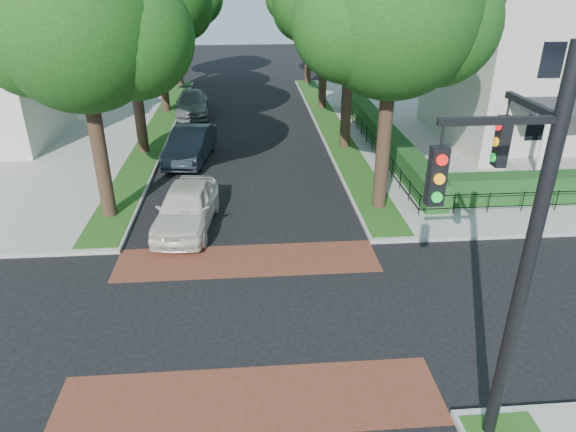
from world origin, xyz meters
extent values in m
plane|color=black|center=(0.00, 0.00, 0.00)|extent=(120.00, 120.00, 0.00)
cube|color=gray|center=(19.50, 19.00, 0.07)|extent=(30.00, 30.00, 0.15)
cube|color=brown|center=(0.00, 3.20, 0.01)|extent=(9.00, 2.20, 0.01)
cube|color=brown|center=(0.00, -3.20, 0.01)|extent=(9.00, 2.20, 0.01)
cube|color=#284D16|center=(5.40, 19.10, 0.16)|extent=(1.60, 29.80, 0.02)
cube|color=#284D16|center=(-5.40, 19.10, 0.16)|extent=(1.60, 29.80, 0.02)
cylinder|color=black|center=(5.50, 7.00, 3.83)|extent=(0.56, 0.56, 7.35)
sphere|color=#0F380F|center=(5.50, 7.00, 7.71)|extent=(6.20, 6.20, 6.20)
sphere|color=#0F380F|center=(7.21, 7.30, 7.31)|extent=(4.65, 4.65, 4.65)
sphere|color=#0F380F|center=(3.95, 6.80, 7.41)|extent=(4.34, 4.34, 4.34)
cylinder|color=black|center=(5.50, 15.00, 4.00)|extent=(0.56, 0.56, 7.70)
sphere|color=#0F380F|center=(7.31, 15.30, 7.67)|extent=(4.95, 4.95, 4.95)
cylinder|color=black|center=(5.50, 24.00, 3.47)|extent=(0.56, 0.56, 6.65)
sphere|color=#0F380F|center=(5.50, 24.00, 6.99)|extent=(5.80, 5.80, 5.80)
sphere|color=#0F380F|center=(7.09, 24.30, 6.59)|extent=(4.35, 4.35, 4.35)
sphere|color=#0F380F|center=(4.05, 23.80, 6.69)|extent=(4.06, 4.06, 4.06)
cylinder|color=black|center=(5.50, 33.00, 3.65)|extent=(0.56, 0.56, 7.00)
cylinder|color=black|center=(-5.50, 7.00, 3.65)|extent=(0.56, 0.56, 7.00)
sphere|color=#0F380F|center=(-5.50, 7.00, 7.35)|extent=(6.00, 6.00, 6.00)
sphere|color=#0F380F|center=(-3.85, 7.30, 6.95)|extent=(4.50, 4.50, 4.50)
sphere|color=#0F380F|center=(-7.00, 6.80, 7.05)|extent=(4.20, 4.20, 4.20)
sphere|color=#0F380F|center=(-5.40, 8.50, 7.85)|extent=(3.90, 3.90, 3.90)
cylinder|color=black|center=(-5.50, 15.00, 4.17)|extent=(0.56, 0.56, 8.05)
cylinder|color=black|center=(-5.50, 24.00, 3.58)|extent=(0.56, 0.56, 6.86)
sphere|color=#0F380F|center=(-5.50, 24.00, 7.21)|extent=(5.60, 5.60, 5.60)
sphere|color=#0F380F|center=(-3.96, 24.30, 6.81)|extent=(4.20, 4.20, 4.20)
sphere|color=#0F380F|center=(-6.90, 23.80, 6.91)|extent=(3.92, 3.92, 3.92)
cylinder|color=black|center=(-5.50, 33.00, 3.72)|extent=(0.56, 0.56, 7.14)
cube|color=#153D17|center=(7.70, 15.00, 0.75)|extent=(1.00, 18.00, 1.20)
cube|color=beige|center=(17.50, 16.00, 4.15)|extent=(12.00, 10.00, 8.00)
cylinder|color=white|center=(13.30, 8.85, 2.00)|extent=(0.24, 0.24, 3.00)
cube|color=beige|center=(-15.50, 32.00, 3.40)|extent=(9.00, 8.00, 6.50)
cylinder|color=black|center=(5.10, -4.60, 4.15)|extent=(0.26, 0.26, 8.00)
cube|color=black|center=(4.10, -4.60, 6.95)|extent=(2.00, 0.12, 0.12)
cube|color=black|center=(5.10, -3.70, 6.95)|extent=(0.12, 1.80, 0.12)
cube|color=black|center=(3.20, -4.60, 6.05)|extent=(0.28, 0.22, 1.00)
cylinder|color=red|center=(3.20, -4.73, 6.37)|extent=(0.18, 0.05, 0.18)
cylinder|color=orange|center=(3.20, -4.73, 6.05)|extent=(0.18, 0.05, 0.18)
cylinder|color=#0CB226|center=(3.20, -4.73, 5.73)|extent=(0.18, 0.05, 0.18)
cube|color=black|center=(5.10, -2.90, 6.05)|extent=(0.22, 0.28, 1.00)
cylinder|color=red|center=(4.97, -2.90, 6.37)|extent=(0.05, 0.18, 0.18)
cylinder|color=orange|center=(4.97, -2.90, 6.05)|extent=(0.05, 0.18, 0.18)
cylinder|color=#0CB226|center=(4.97, -2.90, 5.73)|extent=(0.05, 0.18, 0.18)
imported|color=silver|center=(-2.30, 5.97, 0.86)|extent=(2.53, 5.21, 1.71)
imported|color=#1C232B|center=(-2.86, 13.79, 0.86)|extent=(2.54, 5.40, 1.71)
imported|color=slate|center=(-3.60, 23.35, 0.77)|extent=(2.53, 5.45, 1.54)
camera|label=1|loc=(0.17, -12.17, 9.08)|focal=32.00mm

